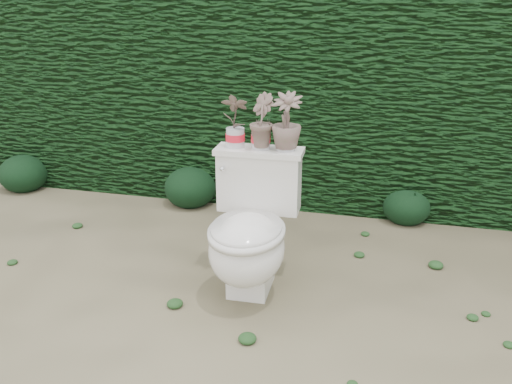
% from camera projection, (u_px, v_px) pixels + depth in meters
% --- Properties ---
extents(ground, '(60.00, 60.00, 0.00)m').
position_uv_depth(ground, '(260.00, 280.00, 3.21)').
color(ground, '#83795A').
rests_on(ground, ground).
extents(hedge, '(8.00, 1.00, 1.60)m').
position_uv_depth(hedge, '(307.00, 97.00, 4.38)').
color(hedge, '#153F15').
rests_on(hedge, ground).
extents(toilet, '(0.51, 0.69, 0.78)m').
position_uv_depth(toilet, '(250.00, 234.00, 2.98)').
color(toilet, silver).
rests_on(toilet, ground).
extents(potted_plant_left, '(0.16, 0.11, 0.29)m').
position_uv_depth(potted_plant_left, '(235.00, 122.00, 3.03)').
color(potted_plant_left, '#247427').
rests_on(potted_plant_left, toilet).
extents(potted_plant_center, '(0.19, 0.20, 0.30)m').
position_uv_depth(potted_plant_center, '(261.00, 123.00, 3.00)').
color(potted_plant_center, '#247427').
rests_on(potted_plant_center, toilet).
extents(potted_plant_right, '(0.17, 0.17, 0.31)m').
position_uv_depth(potted_plant_right, '(286.00, 123.00, 2.97)').
color(potted_plant_right, '#247427').
rests_on(potted_plant_right, toilet).
extents(liriope_clump_0, '(0.41, 0.41, 0.32)m').
position_uv_depth(liriope_clump_0, '(23.00, 171.00, 4.63)').
color(liriope_clump_0, black).
rests_on(liriope_clump_0, ground).
extents(liriope_clump_1, '(0.41, 0.41, 0.33)m').
position_uv_depth(liriope_clump_1, '(190.00, 184.00, 4.30)').
color(liriope_clump_1, black).
rests_on(liriope_clump_1, ground).
extents(liriope_clump_2, '(0.35, 0.35, 0.28)m').
position_uv_depth(liriope_clump_2, '(407.00, 203.00, 3.99)').
color(liriope_clump_2, black).
rests_on(liriope_clump_2, ground).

